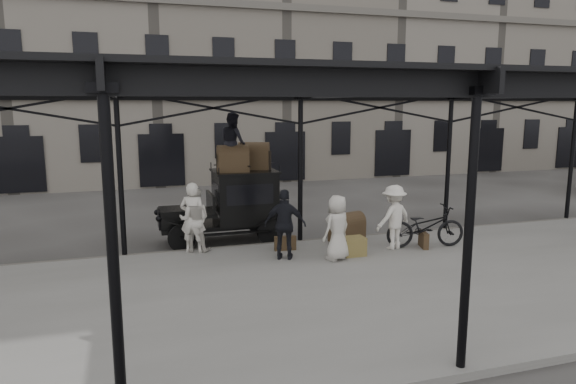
{
  "coord_description": "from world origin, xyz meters",
  "views": [
    {
      "loc": [
        -4.76,
        -12.05,
        4.18
      ],
      "look_at": [
        -0.5,
        1.6,
        1.7
      ],
      "focal_mm": 32.0,
      "sensor_mm": 36.0,
      "label": 1
    }
  ],
  "objects_px": {
    "porter_official": "(285,225)",
    "steamer_trunk_platform": "(347,229)",
    "porter_left": "(193,218)",
    "steamer_trunk_roof_near": "(233,161)",
    "taxi": "(235,202)",
    "bicycle": "(425,226)"
  },
  "relations": [
    {
      "from": "bicycle",
      "to": "steamer_trunk_roof_near",
      "type": "distance_m",
      "value": 5.87
    },
    {
      "from": "porter_left",
      "to": "bicycle",
      "type": "relative_size",
      "value": 0.85
    },
    {
      "from": "taxi",
      "to": "bicycle",
      "type": "bearing_deg",
      "value": -29.61
    },
    {
      "from": "porter_official",
      "to": "steamer_trunk_roof_near",
      "type": "relative_size",
      "value": 2.05
    },
    {
      "from": "steamer_trunk_platform",
      "to": "porter_left",
      "type": "bearing_deg",
      "value": 160.98
    },
    {
      "from": "taxi",
      "to": "steamer_trunk_roof_near",
      "type": "distance_m",
      "value": 1.33
    },
    {
      "from": "porter_official",
      "to": "bicycle",
      "type": "height_order",
      "value": "porter_official"
    },
    {
      "from": "bicycle",
      "to": "steamer_trunk_roof_near",
      "type": "relative_size",
      "value": 2.51
    },
    {
      "from": "porter_official",
      "to": "taxi",
      "type": "bearing_deg",
      "value": -51.14
    },
    {
      "from": "taxi",
      "to": "porter_left",
      "type": "relative_size",
      "value": 1.89
    },
    {
      "from": "porter_left",
      "to": "bicycle",
      "type": "xyz_separation_m",
      "value": [
        6.33,
        -1.44,
        -0.37
      ]
    },
    {
      "from": "steamer_trunk_roof_near",
      "to": "steamer_trunk_platform",
      "type": "distance_m",
      "value": 3.94
    },
    {
      "from": "taxi",
      "to": "steamer_trunk_platform",
      "type": "xyz_separation_m",
      "value": [
        3.05,
        -1.55,
        -0.7
      ]
    },
    {
      "from": "porter_official",
      "to": "steamer_trunk_platform",
      "type": "xyz_separation_m",
      "value": [
        2.27,
        1.15,
        -0.57
      ]
    },
    {
      "from": "porter_left",
      "to": "porter_official",
      "type": "distance_m",
      "value": 2.59
    },
    {
      "from": "porter_left",
      "to": "steamer_trunk_platform",
      "type": "xyz_separation_m",
      "value": [
        4.47,
        -0.21,
        -0.61
      ]
    },
    {
      "from": "porter_left",
      "to": "porter_official",
      "type": "xyz_separation_m",
      "value": [
        2.21,
        -1.36,
        -0.04
      ]
    },
    {
      "from": "porter_official",
      "to": "steamer_trunk_platform",
      "type": "bearing_deg",
      "value": -130.37
    },
    {
      "from": "steamer_trunk_roof_near",
      "to": "porter_left",
      "type": "bearing_deg",
      "value": -137.74
    },
    {
      "from": "bicycle",
      "to": "steamer_trunk_roof_near",
      "type": "bearing_deg",
      "value": 72.85
    },
    {
      "from": "steamer_trunk_roof_near",
      "to": "porter_official",
      "type": "bearing_deg",
      "value": -67.48
    },
    {
      "from": "steamer_trunk_platform",
      "to": "taxi",
      "type": "bearing_deg",
      "value": 136.71
    }
  ]
}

